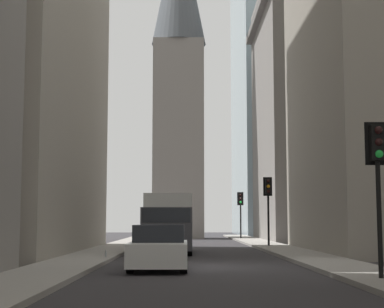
{
  "coord_description": "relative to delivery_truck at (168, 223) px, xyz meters",
  "views": [
    {
      "loc": [
        -21.22,
        0.55,
        1.52
      ],
      "look_at": [
        8.71,
        0.26,
        4.78
      ],
      "focal_mm": 58.13,
      "sensor_mm": 36.0,
      "label": 1
    }
  ],
  "objects": [
    {
      "name": "sedan_white",
      "position": [
        -10.28,
        -0.0,
        -0.8
      ],
      "size": [
        4.3,
        1.78,
        1.42
      ],
      "color": "silver",
      "rests_on": "ground_plane"
    },
    {
      "name": "ground_plane",
      "position": [
        -8.96,
        -1.4,
        -1.46
      ],
      "size": [
        135.0,
        135.0,
        0.0
      ],
      "primitive_type": "plane",
      "color": "#302D30"
    },
    {
      "name": "discarded_bottle",
      "position": [
        -5.55,
        2.29,
        -1.21
      ],
      "size": [
        0.07,
        0.07,
        0.27
      ],
      "color": "#999EA3",
      "rests_on": "sidewalk_right"
    },
    {
      "name": "church_spire",
      "position": [
        26.51,
        -0.16,
        14.78
      ],
      "size": [
        5.04,
        5.04,
        31.02
      ],
      "color": "gray",
      "rests_on": "ground_plane"
    },
    {
      "name": "delivery_truck",
      "position": [
        0.0,
        0.0,
        0.0
      ],
      "size": [
        6.46,
        2.25,
        2.84
      ],
      "color": "silver",
      "rests_on": "ground_plane"
    },
    {
      "name": "traffic_light_midblock",
      "position": [
        6.0,
        -5.64,
        1.6
      ],
      "size": [
        0.43,
        0.52,
        3.98
      ],
      "color": "black",
      "rests_on": "sidewalk_left"
    },
    {
      "name": "sidewalk_left",
      "position": [
        -8.96,
        -5.9,
        -1.39
      ],
      "size": [
        90.0,
        2.2,
        0.14
      ],
      "primitive_type": "cube",
      "color": "gray",
      "rests_on": "ground_plane"
    },
    {
      "name": "traffic_light_far_junction",
      "position": [
        22.04,
        -5.44,
        1.51
      ],
      "size": [
        0.43,
        0.52,
        3.85
      ],
      "color": "black",
      "rests_on": "sidewalk_left"
    },
    {
      "name": "building_left_far",
      "position": [
        19.65,
        -11.99,
        8.89
      ],
      "size": [
        14.24,
        10.5,
        20.67
      ],
      "color": "gray",
      "rests_on": "ground_plane"
    },
    {
      "name": "traffic_light_foreground",
      "position": [
        -14.76,
        -5.65,
        1.54
      ],
      "size": [
        0.43,
        0.52,
        3.9
      ],
      "color": "black",
      "rests_on": "sidewalk_left"
    },
    {
      "name": "sidewalk_right",
      "position": [
        -8.96,
        3.1,
        -1.39
      ],
      "size": [
        90.0,
        2.2,
        0.14
      ],
      "primitive_type": "cube",
      "color": "gray",
      "rests_on": "ground_plane"
    }
  ]
}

